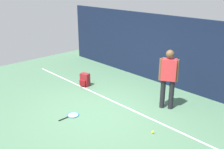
{
  "coord_description": "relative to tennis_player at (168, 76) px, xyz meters",
  "views": [
    {
      "loc": [
        4.89,
        -4.21,
        3.43
      ],
      "look_at": [
        0.0,
        0.4,
        1.0
      ],
      "focal_mm": 41.93,
      "sensor_mm": 36.0,
      "label": 1
    }
  ],
  "objects": [
    {
      "name": "tennis_ball_near_player",
      "position": [
        0.57,
        -1.32,
        -0.93
      ],
      "size": [
        0.07,
        0.07,
        0.07
      ],
      "primitive_type": "sphere",
      "color": "#CCE033",
      "rests_on": "ground"
    },
    {
      "name": "backpack",
      "position": [
        -2.9,
        -0.67,
        -0.76
      ],
      "size": [
        0.35,
        0.34,
        0.44
      ],
      "rotation": [
        0.0,
        0.0,
        0.3
      ],
      "color": "maroon",
      "rests_on": "ground"
    },
    {
      "name": "back_fence",
      "position": [
        -1.08,
        1.5,
        0.22
      ],
      "size": [
        10.0,
        0.1,
        2.37
      ],
      "primitive_type": "cube",
      "color": "#141E38",
      "rests_on": "ground"
    },
    {
      "name": "tennis_racket",
      "position": [
        -1.45,
        -2.23,
        -0.95
      ],
      "size": [
        0.33,
        0.61,
        0.03
      ],
      "rotation": [
        0.0,
        0.0,
        1.58
      ],
      "color": "black",
      "rests_on": "ground"
    },
    {
      "name": "tennis_player",
      "position": [
        0.0,
        0.0,
        0.0
      ],
      "size": [
        0.47,
        0.4,
        1.7
      ],
      "rotation": [
        0.0,
        0.0,
        0.55
      ],
      "color": "black",
      "rests_on": "ground"
    },
    {
      "name": "court_line",
      "position": [
        -1.08,
        -0.81,
        -0.96
      ],
      "size": [
        9.0,
        0.05,
        0.0
      ],
      "primitive_type": "cube",
      "color": "white",
      "rests_on": "ground"
    },
    {
      "name": "ground_plane",
      "position": [
        -1.08,
        -1.5,
        -0.97
      ],
      "size": [
        12.0,
        12.0,
        0.0
      ],
      "primitive_type": "plane",
      "color": "#4C7556"
    }
  ]
}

